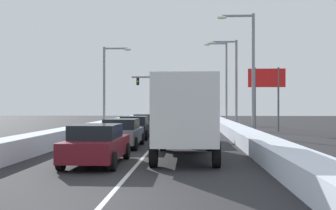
% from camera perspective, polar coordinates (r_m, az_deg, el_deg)
% --- Properties ---
extents(ground_plane, '(120.00, 120.00, 0.00)m').
position_cam_1_polar(ground_plane, '(26.72, -1.24, -4.83)').
color(ground_plane, '#28282B').
extents(lane_stripe_between_right_lane_and_center_lane, '(0.14, 48.52, 0.01)m').
position_cam_1_polar(lane_stripe_between_right_lane_and_center_lane, '(31.11, -0.65, -4.15)').
color(lane_stripe_between_right_lane_and_center_lane, silver).
rests_on(lane_stripe_between_right_lane_and_center_lane, ground).
extents(snow_bank_right_shoulder, '(1.46, 48.52, 0.77)m').
position_cam_1_polar(snow_bank_right_shoulder, '(31.20, 9.13, -3.44)').
color(snow_bank_right_shoulder, silver).
rests_on(snow_bank_right_shoulder, ground).
extents(snow_bank_left_shoulder, '(1.20, 48.52, 0.88)m').
position_cam_1_polar(snow_bank_left_shoulder, '(31.85, -10.23, -3.27)').
color(snow_bank_left_shoulder, silver).
rests_on(snow_bank_left_shoulder, ground).
extents(box_truck_right_lane_nearest, '(2.53, 7.20, 3.36)m').
position_cam_1_polar(box_truck_right_lane_nearest, '(16.94, 2.46, -1.15)').
color(box_truck_right_lane_nearest, '#38383D').
rests_on(box_truck_right_lane_nearest, ground).
extents(suv_navy_right_lane_second, '(2.16, 4.90, 1.67)m').
position_cam_1_polar(suv_navy_right_lane_second, '(25.53, 2.00, -2.77)').
color(suv_navy_right_lane_second, navy).
rests_on(suv_navy_right_lane_second, ground).
extents(sedan_tan_right_lane_third, '(2.00, 4.50, 1.51)m').
position_cam_1_polar(sedan_tan_right_lane_third, '(32.28, 2.39, -2.65)').
color(sedan_tan_right_lane_third, '#937F60').
rests_on(sedan_tan_right_lane_third, ground).
extents(sedan_green_right_lane_fourth, '(2.00, 4.50, 1.51)m').
position_cam_1_polar(sedan_green_right_lane_fourth, '(38.74, 2.55, -2.22)').
color(sedan_green_right_lane_fourth, '#1E5633').
rests_on(sedan_green_right_lane_fourth, ground).
extents(sedan_maroon_center_lane_nearest, '(2.00, 4.50, 1.51)m').
position_cam_1_polar(sedan_maroon_center_lane_nearest, '(15.53, -10.00, -5.45)').
color(sedan_maroon_center_lane_nearest, maroon).
rests_on(sedan_maroon_center_lane_nearest, ground).
extents(sedan_gray_center_lane_second, '(2.00, 4.50, 1.51)m').
position_cam_1_polar(sedan_gray_center_lane_second, '(21.68, -6.49, -3.92)').
color(sedan_gray_center_lane_second, slate).
rests_on(sedan_gray_center_lane_second, ground).
extents(sedan_black_center_lane_third, '(2.00, 4.50, 1.51)m').
position_cam_1_polar(sedan_black_center_lane_third, '(27.14, -4.69, -3.14)').
color(sedan_black_center_lane_third, black).
rests_on(sedan_black_center_lane_third, ground).
extents(sedan_red_center_lane_fourth, '(2.00, 4.50, 1.51)m').
position_cam_1_polar(sedan_red_center_lane_fourth, '(32.90, -3.20, -2.60)').
color(sedan_red_center_lane_fourth, maroon).
rests_on(sedan_red_center_lane_fourth, ground).
extents(traffic_light_gantry, '(10.60, 0.47, 6.20)m').
position_cam_1_polar(traffic_light_gantry, '(53.07, 2.11, 2.64)').
color(traffic_light_gantry, slate).
rests_on(traffic_light_gantry, ground).
extents(street_lamp_right_near, '(2.66, 0.36, 8.70)m').
position_cam_1_polar(street_lamp_right_near, '(29.22, 11.25, 5.73)').
color(street_lamp_right_near, gray).
rests_on(street_lamp_right_near, ground).
extents(street_lamp_right_mid, '(2.66, 0.36, 8.26)m').
position_cam_1_polar(street_lamp_right_mid, '(37.90, 9.06, 4.05)').
color(street_lamp_right_mid, gray).
rests_on(street_lamp_right_mid, ground).
extents(street_lamp_right_far, '(2.66, 0.36, 9.43)m').
position_cam_1_polar(street_lamp_right_far, '(46.69, 7.84, 4.03)').
color(street_lamp_right_far, gray).
rests_on(street_lamp_right_far, ground).
extents(street_lamp_left_mid, '(2.66, 0.36, 7.71)m').
position_cam_1_polar(street_lamp_left_mid, '(38.41, -8.43, 3.56)').
color(street_lamp_left_mid, gray).
rests_on(street_lamp_left_mid, ground).
extents(roadside_sign_right, '(3.20, 0.16, 5.50)m').
position_cam_1_polar(roadside_sign_right, '(35.94, 13.72, 2.81)').
color(roadside_sign_right, '#59595B').
rests_on(roadside_sign_right, ground).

